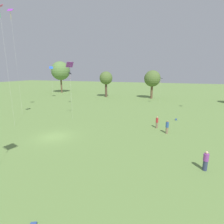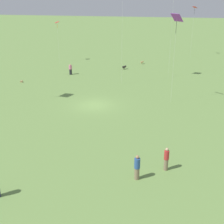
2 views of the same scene
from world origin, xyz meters
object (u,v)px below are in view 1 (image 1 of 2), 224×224
at_px(kite_1, 70,66).
at_px(kite_7, 161,79).
at_px(person_1, 167,127).
at_px(picnic_bag_0, 176,119).
at_px(kite_5, 70,75).
at_px(person_0, 206,161).
at_px(person_2, 157,122).
at_px(kite_9, 11,17).
at_px(kite_0, 0,12).
at_px(kite_8, 51,68).

bearing_deg(kite_1, kite_7, -131.61).
bearing_deg(person_1, picnic_bag_0, 139.05).
bearing_deg(kite_5, picnic_bag_0, -41.19).
bearing_deg(person_0, person_2, 16.72).
height_order(kite_5, kite_9, kite_9).
relative_size(kite_0, picnic_bag_0, 50.40).
xyz_separation_m(kite_0, kite_5, (-0.97, 18.06, -8.79)).
bearing_deg(kite_8, kite_0, -62.53).
distance_m(person_1, kite_1, 18.84).
bearing_deg(person_0, kite_0, 72.10).
relative_size(person_0, kite_7, 0.26).
bearing_deg(kite_7, person_1, -155.32).
distance_m(person_0, kite_8, 50.03).
bearing_deg(kite_9, person_1, 23.50).
xyz_separation_m(person_0, kite_1, (-20.27, 10.94, 8.51)).
distance_m(person_2, kite_1, 17.33).
height_order(kite_1, kite_8, kite_1).
bearing_deg(kite_9, person_0, 8.94).
relative_size(kite_7, picnic_bag_0, 20.06).
relative_size(kite_7, kite_9, 0.36).
bearing_deg(person_1, kite_7, 155.60).
bearing_deg(kite_8, kite_5, -32.39).
bearing_deg(kite_5, person_0, -67.00).
height_order(person_1, kite_7, kite_7).
height_order(kite_5, picnic_bag_0, kite_5).
distance_m(person_2, kite_5, 26.07).
relative_size(kite_8, kite_9, 0.51).
bearing_deg(kite_7, kite_1, 162.80).
height_order(person_0, person_2, person_2).
xyz_separation_m(kite_8, picnic_bag_0, (36.84, -13.62, -9.24)).
height_order(person_1, picnic_bag_0, person_1).
distance_m(kite_0, kite_8, 29.62).
relative_size(person_0, kite_1, 0.18).
xyz_separation_m(kite_8, kite_9, (7.47, -19.43, 8.64)).
distance_m(kite_1, kite_8, 26.80).
bearing_deg(kite_1, person_0, 144.77).
xyz_separation_m(person_2, kite_8, (-34.00, 19.30, 8.47)).
xyz_separation_m(kite_1, kite_8, (-18.89, 19.00, -0.02)).
distance_m(kite_7, kite_8, 32.91).
height_order(person_0, kite_7, kite_7).
relative_size(kite_5, kite_9, 0.42).
bearing_deg(person_2, kite_7, 130.66).
bearing_deg(person_2, person_0, -26.92).
height_order(person_1, kite_5, kite_5).
xyz_separation_m(person_1, kite_9, (-28.11, 1.86, 17.09)).
bearing_deg(kite_5, kite_9, -137.82).
height_order(kite_5, kite_8, kite_8).
xyz_separation_m(person_1, kite_5, (-23.97, 13.48, 6.73)).
bearing_deg(kite_7, kite_0, 160.61).
bearing_deg(kite_0, kite_7, 130.76).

